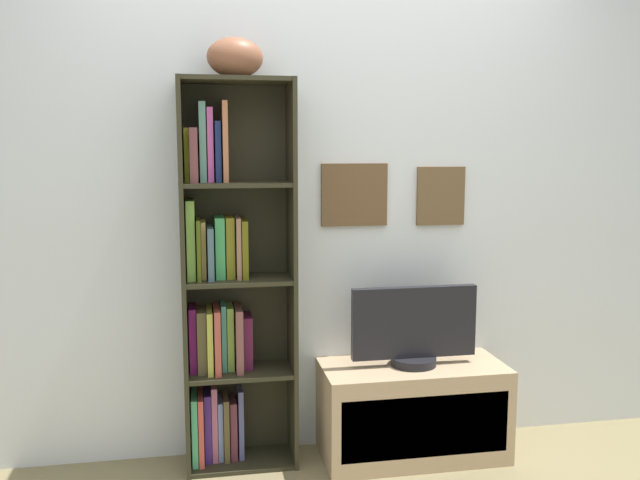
# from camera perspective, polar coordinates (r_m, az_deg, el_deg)

# --- Properties ---
(back_wall) EXTENTS (4.80, 0.08, 2.33)m
(back_wall) POSITION_cam_1_polar(r_m,az_deg,el_deg) (3.29, 0.05, 2.01)
(back_wall) COLOR silver
(back_wall) RESTS_ON ground
(bookshelf) EXTENTS (0.52, 0.27, 1.81)m
(bookshelf) POSITION_cam_1_polar(r_m,az_deg,el_deg) (3.16, -8.00, -4.29)
(bookshelf) COLOR #2B2A1B
(bookshelf) RESTS_ON ground
(football) EXTENTS (0.28, 0.22, 0.18)m
(football) POSITION_cam_1_polar(r_m,az_deg,el_deg) (3.09, -7.25, 15.17)
(football) COLOR brown
(football) RESTS_ON bookshelf
(tv_stand) EXTENTS (0.89, 0.41, 0.46)m
(tv_stand) POSITION_cam_1_polar(r_m,az_deg,el_deg) (3.39, 7.89, -14.19)
(tv_stand) COLOR tan
(tv_stand) RESTS_ON ground
(television) EXTENTS (0.61, 0.22, 0.38)m
(television) POSITION_cam_1_polar(r_m,az_deg,el_deg) (3.26, 8.02, -7.42)
(television) COLOR black
(television) RESTS_ON tv_stand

